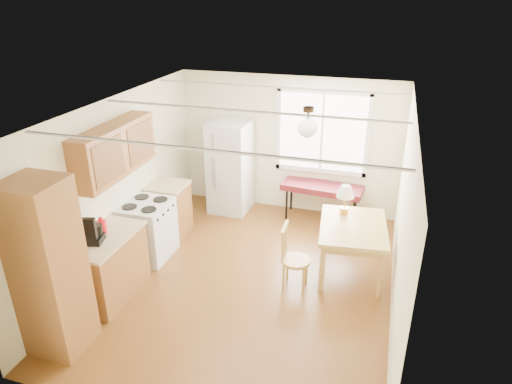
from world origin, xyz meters
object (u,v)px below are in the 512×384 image
at_px(bench, 322,189).
at_px(dining_table, 353,232).
at_px(refrigerator, 230,167).
at_px(chair, 290,253).

bearing_deg(bench, dining_table, -61.01).
xyz_separation_m(refrigerator, chair, (1.60, -2.08, -0.32)).
distance_m(refrigerator, bench, 1.72).
height_order(refrigerator, bench, refrigerator).
height_order(refrigerator, dining_table, refrigerator).
height_order(bench, dining_table, dining_table).
distance_m(dining_table, chair, 1.00).
relative_size(bench, dining_table, 1.10).
relative_size(refrigerator, chair, 1.84).
bearing_deg(refrigerator, chair, -49.95).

